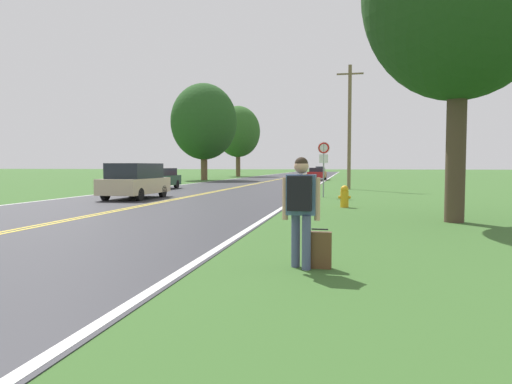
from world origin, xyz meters
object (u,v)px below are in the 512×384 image
object	(u,v)px
fire_hydrant	(344,196)
traffic_sign	(324,155)
suitcase	(320,250)
tree_behind_sign	(204,122)
car_dark_grey_suv_mid_far	(320,170)
tree_mid_treeline	(238,132)
car_champagne_van_nearest	(135,180)
car_dark_green_hatchback_approaching	(160,178)
car_red_sedan_mid_near	(317,174)
hitchhiker_person	(301,201)

from	to	relation	value
fire_hydrant	traffic_sign	distance (m)	5.81
suitcase	tree_behind_sign	xyz separation A→B (m)	(-15.53, 41.92, 6.23)
tree_behind_sign	car_dark_grey_suv_mid_far	size ratio (longest dim) A/B	2.19
tree_mid_treeline	fire_hydrant	bearing A→B (deg)	-71.66
car_champagne_van_nearest	suitcase	bearing A→B (deg)	-143.20
tree_mid_treeline	car_dark_green_hatchback_approaching	size ratio (longest dim) A/B	2.87
suitcase	car_red_sedan_mid_near	size ratio (longest dim) A/B	0.14
tree_behind_sign	car_dark_green_hatchback_approaching	size ratio (longest dim) A/B	2.92
traffic_sign	tree_mid_treeline	size ratio (longest dim) A/B	0.27
car_red_sedan_mid_near	car_dark_grey_suv_mid_far	distance (m)	38.72
tree_mid_treeline	car_dark_grey_suv_mid_far	distance (m)	26.59
car_dark_green_hatchback_approaching	car_red_sedan_mid_near	bearing A→B (deg)	-22.44
hitchhiker_person	tree_mid_treeline	bearing A→B (deg)	16.42
car_red_sedan_mid_near	tree_mid_treeline	bearing A→B (deg)	-138.90
hitchhiker_person	car_red_sedan_mid_near	distance (m)	44.99
tree_behind_sign	car_red_sedan_mid_near	world-z (taller)	tree_behind_sign
car_dark_green_hatchback_approaching	suitcase	bearing A→B (deg)	-150.84
hitchhiker_person	traffic_sign	bearing A→B (deg)	3.61
fire_hydrant	traffic_sign	size ratio (longest dim) A/B	0.30
suitcase	tree_behind_sign	distance (m)	45.13
hitchhiker_person	car_red_sedan_mid_near	xyz separation A→B (m)	(-2.77, 44.90, -0.35)
suitcase	car_champagne_van_nearest	xyz separation A→B (m)	(-9.78, 13.41, 0.61)
car_dark_grey_suv_mid_far	fire_hydrant	bearing A→B (deg)	2.32
car_red_sedan_mid_near	fire_hydrant	bearing A→B (deg)	6.20
tree_mid_treeline	car_red_sedan_mid_near	xyz separation A→B (m)	(12.95, -15.15, -6.00)
traffic_sign	car_red_sedan_mid_near	xyz separation A→B (m)	(-2.24, 28.55, -1.41)
hitchhiker_person	suitcase	bearing A→B (deg)	-70.11
traffic_sign	hitchhiker_person	bearing A→B (deg)	-88.14
traffic_sign	suitcase	bearing A→B (deg)	-87.09
car_dark_grey_suv_mid_far	suitcase	bearing A→B (deg)	1.58
suitcase	traffic_sign	size ratio (longest dim) A/B	0.22
car_dark_grey_suv_mid_far	tree_behind_sign	bearing A→B (deg)	-15.99
traffic_sign	tree_mid_treeline	distance (m)	46.49
car_champagne_van_nearest	car_dark_grey_suv_mid_far	xyz separation A→B (m)	(4.66, 70.07, -0.11)
fire_hydrant	car_red_sedan_mid_near	xyz separation A→B (m)	(-3.35, 34.00, 0.29)
suitcase	car_dark_green_hatchback_approaching	bearing A→B (deg)	30.69
car_dark_grey_suv_mid_far	car_champagne_van_nearest	bearing A→B (deg)	-5.74
tree_mid_treeline	car_dark_grey_suv_mid_far	xyz separation A→B (m)	(10.89, 23.52, -5.94)
traffic_sign	car_dark_grey_suv_mid_far	distance (m)	67.37
hitchhiker_person	tree_mid_treeline	xyz separation A→B (m)	(-15.72, 60.05, 5.65)
car_dark_green_hatchback_approaching	car_red_sedan_mid_near	world-z (taller)	car_dark_green_hatchback_approaching
suitcase	car_red_sedan_mid_near	distance (m)	44.91
car_red_sedan_mid_near	car_dark_grey_suv_mid_far	xyz separation A→B (m)	(-2.06, 38.67, 0.06)
traffic_sign	car_champagne_van_nearest	world-z (taller)	traffic_sign
car_champagne_van_nearest	car_red_sedan_mid_near	distance (m)	32.11
hitchhiker_person	car_dark_grey_suv_mid_far	world-z (taller)	hitchhiker_person
suitcase	car_champagne_van_nearest	world-z (taller)	car_champagne_van_nearest
hitchhiker_person	car_champagne_van_nearest	world-z (taller)	hitchhiker_person
car_dark_grey_suv_mid_far	tree_mid_treeline	bearing A→B (deg)	-26.78
suitcase	tree_mid_treeline	size ratio (longest dim) A/B	0.06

